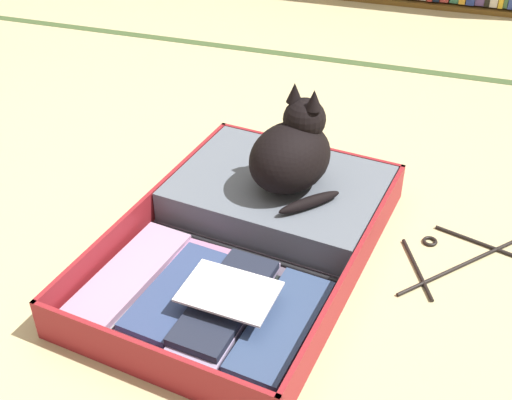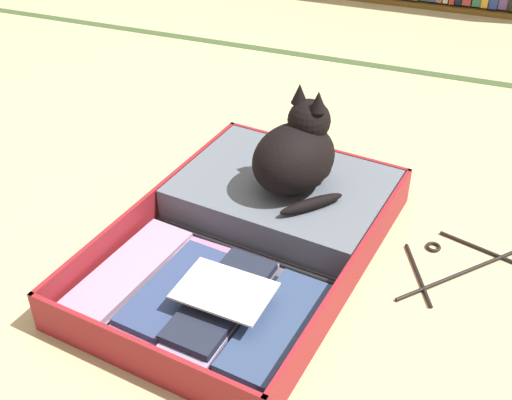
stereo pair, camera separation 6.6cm
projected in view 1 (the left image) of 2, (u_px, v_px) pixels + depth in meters
name	position (u px, v px, depth m)	size (l,w,h in m)	color
ground_plane	(210.00, 234.00, 1.82)	(10.00, 10.00, 0.00)	tan
tatami_border	(319.00, 58.00, 2.83)	(4.80, 0.05, 0.00)	#3A4F29
open_suitcase	(258.00, 227.00, 1.77)	(0.72, 0.99, 0.11)	maroon
black_cat	(294.00, 153.00, 1.76)	(0.30, 0.32, 0.29)	black
clothes_hanger	(451.00, 257.00, 1.73)	(0.31, 0.33, 0.01)	black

